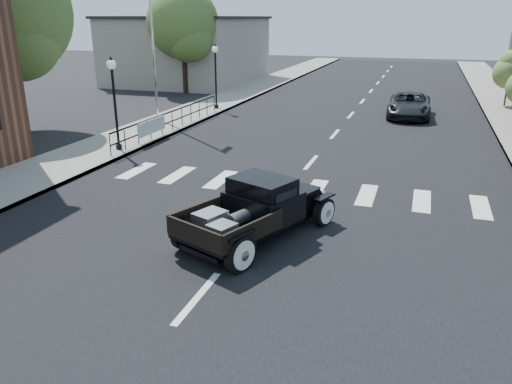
% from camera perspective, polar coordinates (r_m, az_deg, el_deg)
% --- Properties ---
extents(ground, '(120.00, 120.00, 0.00)m').
position_cam_1_polar(ground, '(12.36, -0.82, -5.18)').
color(ground, black).
rests_on(ground, ground).
extents(road, '(14.00, 80.00, 0.02)m').
position_cam_1_polar(road, '(26.38, 10.14, 7.86)').
color(road, black).
rests_on(road, ground).
extents(road_markings, '(12.00, 60.00, 0.06)m').
position_cam_1_polar(road_markings, '(21.56, 8.05, 5.40)').
color(road_markings, silver).
rests_on(road_markings, ground).
extents(sidewalk_left, '(3.00, 80.00, 0.15)m').
position_cam_1_polar(sidewalk_left, '(28.83, -6.98, 9.12)').
color(sidewalk_left, gray).
rests_on(sidewalk_left, ground).
extents(low_building_left, '(10.00, 12.00, 5.00)m').
position_cam_1_polar(low_building_left, '(42.99, -7.61, 15.70)').
color(low_building_left, '#AAA18F').
rests_on(low_building_left, ground).
extents(railing, '(0.08, 10.00, 1.00)m').
position_cam_1_polar(railing, '(23.80, -9.56, 8.24)').
color(railing, black).
rests_on(railing, sidewalk_left).
extents(banner, '(0.04, 2.20, 0.60)m').
position_cam_1_polar(banner, '(22.10, -11.76, 6.72)').
color(banner, silver).
rests_on(banner, sidewalk_left).
extents(lamp_post_b, '(0.36, 0.36, 3.59)m').
position_cam_1_polar(lamp_post_b, '(20.36, -15.82, 9.64)').
color(lamp_post_b, black).
rests_on(lamp_post_b, sidewalk_left).
extents(lamp_post_c, '(0.36, 0.36, 3.59)m').
position_cam_1_polar(lamp_post_c, '(29.10, -4.63, 13.02)').
color(lamp_post_c, black).
rests_on(lamp_post_c, sidewalk_left).
extents(flagpole, '(0.12, 0.12, 11.14)m').
position_cam_1_polar(flagpole, '(26.05, -11.99, 20.27)').
color(flagpole, silver).
rests_on(flagpole, sidewalk_left).
extents(big_tree_near, '(5.49, 5.49, 8.07)m').
position_cam_1_polar(big_tree_near, '(25.73, -26.02, 15.05)').
color(big_tree_near, '#456029').
rests_on(big_tree_near, ground).
extents(big_tree_far, '(4.93, 4.93, 7.24)m').
position_cam_1_polar(big_tree_far, '(36.46, -8.27, 16.80)').
color(big_tree_far, '#456029').
rests_on(big_tree_far, ground).
extents(small_tree_e, '(1.86, 1.86, 3.09)m').
position_cam_1_polar(small_tree_e, '(33.30, 26.89, 11.41)').
color(small_tree_e, '#5A7234').
rests_on(small_tree_e, sidewalk_right).
extents(hotrod_pickup, '(3.58, 4.89, 1.54)m').
position_cam_1_polar(hotrod_pickup, '(12.02, 0.10, -1.94)').
color(hotrod_pickup, black).
rests_on(hotrod_pickup, ground).
extents(second_car, '(2.24, 4.73, 1.30)m').
position_cam_1_polar(second_car, '(28.44, 17.12, 9.46)').
color(second_car, black).
rests_on(second_car, ground).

